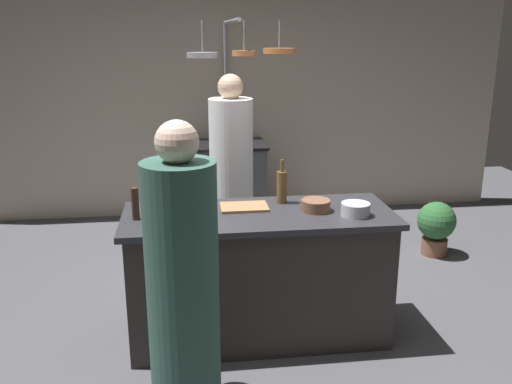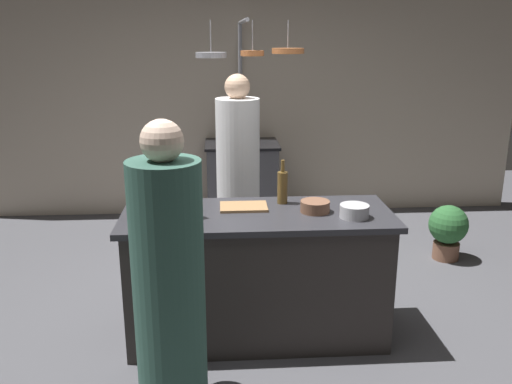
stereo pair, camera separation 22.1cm
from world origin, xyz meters
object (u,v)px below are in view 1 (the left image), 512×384
at_px(bar_stool_left, 187,337).
at_px(stove_range, 229,182).
at_px(wine_glass_by_chef, 189,196).
at_px(wine_glass_near_right_guest, 165,194).
at_px(wine_bottle_amber, 282,186).
at_px(chef, 232,185).
at_px(cutting_board, 244,207).
at_px(wine_bottle_white, 145,193).
at_px(mixing_bowl_steel, 355,209).
at_px(pepper_mill, 135,204).
at_px(wine_bottle_dark, 189,201).
at_px(potted_plant, 436,225).
at_px(wine_glass_near_left_guest, 151,199).
at_px(mixing_bowl_wooden, 316,205).
at_px(guest_left, 183,302).

bearing_deg(bar_stool_left, stove_range, 80.81).
bearing_deg(bar_stool_left, wine_glass_by_chef, 87.02).
height_order(wine_glass_by_chef, wine_glass_near_right_guest, same).
bearing_deg(wine_glass_near_right_guest, wine_bottle_amber, 3.14).
xyz_separation_m(chef, bar_stool_left, (-0.41, -1.69, -0.43)).
height_order(cutting_board, wine_bottle_amber, wine_bottle_amber).
xyz_separation_m(cutting_board, wine_bottle_amber, (0.28, 0.09, 0.11)).
distance_m(wine_bottle_white, wine_glass_by_chef, 0.31).
distance_m(wine_glass_by_chef, mixing_bowl_steel, 1.10).
bearing_deg(pepper_mill, cutting_board, 11.14).
xyz_separation_m(wine_bottle_amber, wine_bottle_dark, (-0.65, -0.27, 0.00)).
bearing_deg(stove_range, potted_plant, -33.53).
height_order(potted_plant, wine_glass_near_right_guest, wine_glass_near_right_guest).
bearing_deg(cutting_board, stove_range, 87.87).
bearing_deg(mixing_bowl_steel, wine_bottle_amber, 141.56).
bearing_deg(wine_glass_near_left_guest, stove_range, 73.72).
height_order(pepper_mill, wine_bottle_white, wine_bottle_white).
relative_size(wine_bottle_dark, mixing_bowl_wooden, 1.61).
height_order(stove_range, cutting_board, cutting_board).
height_order(stove_range, pepper_mill, pepper_mill).
relative_size(chef, wine_glass_near_right_guest, 11.85).
distance_m(bar_stool_left, cutting_board, 0.99).
height_order(guest_left, wine_bottle_amber, guest_left).
relative_size(pepper_mill, wine_bottle_dark, 0.67).
xyz_separation_m(potted_plant, wine_glass_near_right_guest, (-2.48, -1.06, 0.71)).
bearing_deg(wine_bottle_dark, wine_glass_near_right_guest, 124.54).
bearing_deg(wine_glass_near_left_guest, wine_bottle_amber, 9.87).
xyz_separation_m(guest_left, potted_plant, (2.37, 2.19, -0.48)).
distance_m(pepper_mill, wine_glass_near_right_guest, 0.26).
bearing_deg(wine_glass_near_left_guest, potted_plant, 24.52).
height_order(stove_range, wine_glass_near_right_guest, wine_glass_near_right_guest).
bearing_deg(wine_bottle_amber, guest_left, -120.60).
relative_size(stove_range, potted_plant, 1.71).
bearing_deg(guest_left, wine_bottle_white, 101.91).
relative_size(chef, pepper_mill, 8.24).
xyz_separation_m(wine_bottle_dark, wine_glass_near_left_guest, (-0.24, 0.12, -0.02)).
bearing_deg(mixing_bowl_wooden, wine_bottle_amber, 133.04).
height_order(chef, wine_glass_by_chef, chef).
relative_size(stove_range, wine_bottle_white, 3.05).
relative_size(stove_range, chef, 0.51).
height_order(chef, wine_glass_near_left_guest, chef).
distance_m(potted_plant, wine_glass_by_chef, 2.67).
distance_m(potted_plant, wine_glass_near_right_guest, 2.78).
bearing_deg(guest_left, wine_glass_near_right_guest, 95.59).
xyz_separation_m(bar_stool_left, wine_glass_near_left_guest, (-0.20, 0.67, 0.63)).
distance_m(bar_stool_left, wine_glass_by_chef, 0.95).
bearing_deg(pepper_mill, potted_plant, 25.16).
relative_size(guest_left, wine_bottle_amber, 5.43).
xyz_separation_m(cutting_board, wine_glass_near_right_guest, (-0.53, 0.05, 0.10)).
bearing_deg(wine_glass_near_right_guest, pepper_mill, -133.83).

